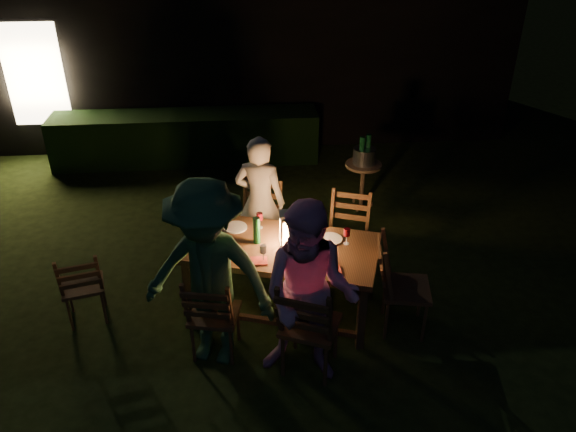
{
  "coord_description": "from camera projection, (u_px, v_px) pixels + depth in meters",
  "views": [
    {
      "loc": [
        0.4,
        -4.82,
        3.8
      ],
      "look_at": [
        0.82,
        0.08,
        0.98
      ],
      "focal_mm": 35.0,
      "sensor_mm": 36.0,
      "label": 1
    }
  ],
  "objects": [
    {
      "name": "napkin_right",
      "position": [
        331.0,
        270.0,
        5.17
      ],
      "size": [
        0.18,
        0.14,
        0.01
      ],
      "primitive_type": "cube",
      "color": "red",
      "rests_on": "dining_table"
    },
    {
      "name": "chair_near_right",
      "position": [
        309.0,
        341.0,
        5.03
      ],
      "size": [
        0.64,
        0.66,
        1.08
      ],
      "rotation": [
        0.0,
        0.0,
        -0.4
      ],
      "color": "#472F17",
      "rests_on": "ground"
    },
    {
      "name": "bottle_table",
      "position": [
        257.0,
        230.0,
        5.52
      ],
      "size": [
        0.07,
        0.07,
        0.28
      ],
      "primitive_type": "cylinder",
      "color": "#0F471E",
      "rests_on": "dining_table"
    },
    {
      "name": "wineglass_b",
      "position": [
        208.0,
        235.0,
        5.54
      ],
      "size": [
        0.06,
        0.06,
        0.18
      ],
      "primitive_type": null,
      "color": "#59070F",
      "rests_on": "dining_table"
    },
    {
      "name": "chair_spare",
      "position": [
        85.0,
        298.0,
        5.66
      ],
      "size": [
        0.49,
        0.51,
        0.89
      ],
      "rotation": [
        0.0,
        0.0,
        0.24
      ],
      "color": "#472F17",
      "rests_on": "ground"
    },
    {
      "name": "person_opp_left",
      "position": [
        208.0,
        276.0,
        4.87
      ],
      "size": [
        1.35,
        1.03,
        1.85
      ],
      "primitive_type": "imported",
      "rotation": [
        0.0,
        0.0,
        -0.32
      ],
      "color": "#2F5E39",
      "rests_on": "ground"
    },
    {
      "name": "wineglass_a",
      "position": [
        260.0,
        220.0,
        5.79
      ],
      "size": [
        0.06,
        0.06,
        0.18
      ],
      "primitive_type": null,
      "color": "#59070F",
      "rests_on": "dining_table"
    },
    {
      "name": "chair_near_left",
      "position": [
        215.0,
        328.0,
        5.23
      ],
      "size": [
        0.52,
        0.55,
        0.98
      ],
      "rotation": [
        0.0,
        0.0,
        -0.21
      ],
      "color": "#472F17",
      "rests_on": "ground"
    },
    {
      "name": "chair_far_right",
      "position": [
        345.0,
        252.0,
        6.32
      ],
      "size": [
        0.59,
        0.61,
        1.01
      ],
      "rotation": [
        0.0,
        0.0,
        2.79
      ],
      "color": "#472F17",
      "rests_on": "ground"
    },
    {
      "name": "wineglass_d",
      "position": [
        347.0,
        236.0,
        5.52
      ],
      "size": [
        0.06,
        0.06,
        0.18
      ],
      "primitive_type": null,
      "color": "#59070F",
      "rests_on": "dining_table"
    },
    {
      "name": "bottle_bucket_a",
      "position": [
        361.0,
        154.0,
        7.42
      ],
      "size": [
        0.07,
        0.07,
        0.32
      ],
      "primitive_type": "cylinder",
      "color": "#0F471E",
      "rests_on": "side_table"
    },
    {
      "name": "person_house_side",
      "position": [
        260.0,
        202.0,
        6.32
      ],
      "size": [
        0.67,
        0.54,
        1.58
      ],
      "primitive_type": "imported",
      "rotation": [
        0.0,
        0.0,
        2.82
      ],
      "color": "beige",
      "rests_on": "ground"
    },
    {
      "name": "dining_table",
      "position": [
        281.0,
        252.0,
        5.58
      ],
      "size": [
        2.1,
        1.49,
        0.79
      ],
      "rotation": [
        0.0,
        0.0,
        -0.32
      ],
      "color": "#472F17",
      "rests_on": "ground"
    },
    {
      "name": "ice_bucket",
      "position": [
        364.0,
        156.0,
        7.48
      ],
      "size": [
        0.3,
        0.3,
        0.22
      ],
      "primitive_type": "cylinder",
      "color": "#A5A8AD",
      "rests_on": "side_table"
    },
    {
      "name": "bottle_bucket_b",
      "position": [
        368.0,
        151.0,
        7.5
      ],
      "size": [
        0.07,
        0.07,
        0.32
      ],
      "primitive_type": "cylinder",
      "color": "#0F471E",
      "rests_on": "side_table"
    },
    {
      "name": "plate_near_right",
      "position": [
        322.0,
        263.0,
        5.26
      ],
      "size": [
        0.25,
        0.25,
        0.01
      ],
      "primitive_type": "cylinder",
      "color": "white",
      "rests_on": "dining_table"
    },
    {
      "name": "chair_far_left",
      "position": [
        260.0,
        240.0,
        6.52
      ],
      "size": [
        0.57,
        0.59,
        1.02
      ],
      "rotation": [
        0.0,
        0.0,
        2.87
      ],
      "color": "#472F17",
      "rests_on": "ground"
    },
    {
      "name": "chair_end",
      "position": [
        402.0,
        302.0,
        5.53
      ],
      "size": [
        0.58,
        0.56,
        1.05
      ],
      "rotation": [
        0.0,
        0.0,
        -1.76
      ],
      "color": "#472F17",
      "rests_on": "ground"
    },
    {
      "name": "wineglass_c",
      "position": [
        305.0,
        258.0,
        5.2
      ],
      "size": [
        0.06,
        0.06,
        0.18
      ],
      "primitive_type": null,
      "color": "#59070F",
      "rests_on": "dining_table"
    },
    {
      "name": "napkin_left",
      "position": [
        258.0,
        261.0,
        5.3
      ],
      "size": [
        0.18,
        0.14,
        0.01
      ],
      "primitive_type": "cube",
      "color": "red",
      "rests_on": "dining_table"
    },
    {
      "name": "plate_near_left",
      "position": [
        221.0,
        250.0,
        5.46
      ],
      "size": [
        0.25,
        0.25,
        0.01
      ],
      "primitive_type": "cylinder",
      "color": "white",
      "rests_on": "dining_table"
    },
    {
      "name": "side_table",
      "position": [
        363.0,
        169.0,
        7.58
      ],
      "size": [
        0.49,
        0.49,
        0.66
      ],
      "color": "brown",
      "rests_on": "ground"
    },
    {
      "name": "lantern",
      "position": [
        287.0,
        230.0,
        5.49
      ],
      "size": [
        0.16,
        0.16,
        0.35
      ],
      "color": "white",
      "rests_on": "dining_table"
    },
    {
      "name": "plate_far_right",
      "position": [
        330.0,
        239.0,
        5.63
      ],
      "size": [
        0.25,
        0.25,
        0.01
      ],
      "primitive_type": "cylinder",
      "color": "white",
      "rests_on": "dining_table"
    },
    {
      "name": "wineglass_e",
      "position": [
        263.0,
        253.0,
        5.26
      ],
      "size": [
        0.06,
        0.06,
        0.18
      ],
      "primitive_type": null,
      "color": "silver",
      "rests_on": "dining_table"
    },
    {
      "name": "person_opp_right",
      "position": [
        310.0,
        296.0,
        4.72
      ],
      "size": [
        1.01,
        0.89,
        1.74
      ],
      "primitive_type": "imported",
      "rotation": [
        0.0,
        0.0,
        -0.32
      ],
      "color": "#E69ED1",
      "rests_on": "ground"
    },
    {
      "name": "garden_envelope",
      "position": [
        216.0,
        30.0,
        10.56
      ],
      "size": [
        40.0,
        40.0,
        3.2
      ],
      "color": "black",
      "rests_on": "ground"
    },
    {
      "name": "plate_far_left",
      "position": [
        235.0,
        227.0,
        5.83
      ],
      "size": [
        0.25,
        0.25,
        0.01
      ],
      "primitive_type": "cylinder",
      "color": "white",
      "rests_on": "dining_table"
    },
    {
      "name": "phone",
      "position": [
        212.0,
        254.0,
        5.41
      ],
      "size": [
        0.14,
        0.07,
        0.01
      ],
      "primitive_type": "cube",
      "color": "black",
      "rests_on": "dining_table"
    }
  ]
}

